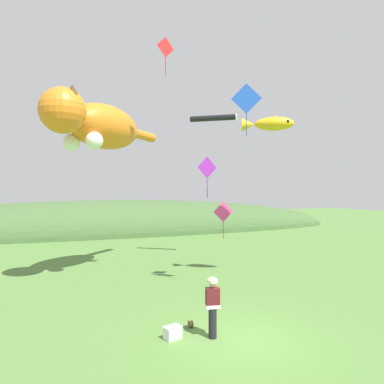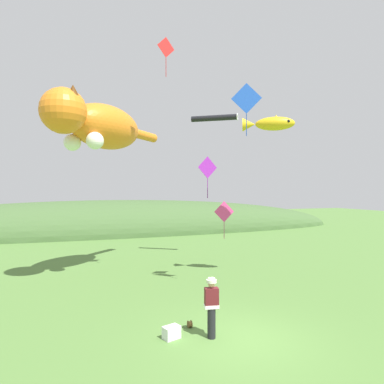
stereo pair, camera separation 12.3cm
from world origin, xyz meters
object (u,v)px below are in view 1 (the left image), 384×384
(picnic_cooler, at_px, (173,332))
(kite_giant_cat, at_px, (97,125))
(kite_diamond_violet, at_px, (207,168))
(kite_diamond_blue, at_px, (246,99))
(kite_spool, at_px, (191,324))
(kite_fish_windsock, at_px, (268,124))
(festival_attendant, at_px, (213,306))
(kite_tube_streamer, at_px, (214,118))
(kite_diamond_pink, at_px, (223,212))
(kite_diamond_red, at_px, (166,48))

(picnic_cooler, bearing_deg, kite_giant_cat, 100.40)
(kite_diamond_violet, height_order, kite_diamond_blue, kite_diamond_blue)
(kite_spool, relative_size, kite_fish_windsock, 0.09)
(festival_attendant, distance_m, kite_tube_streamer, 13.92)
(kite_spool, bearing_deg, kite_diamond_violet, 60.49)
(kite_tube_streamer, xyz_separation_m, kite_diamond_blue, (-1.94, -7.47, -0.87))
(kite_diamond_violet, bearing_deg, kite_fish_windsock, -8.42)
(picnic_cooler, height_order, kite_diamond_pink, kite_diamond_pink)
(kite_giant_cat, bearing_deg, picnic_cooler, -79.60)
(kite_giant_cat, xyz_separation_m, kite_diamond_violet, (4.59, -3.02, -2.18))
(kite_tube_streamer, height_order, kite_diamond_red, kite_diamond_red)
(picnic_cooler, distance_m, kite_diamond_violet, 7.74)
(picnic_cooler, bearing_deg, kite_fish_windsock, 35.29)
(festival_attendant, relative_size, picnic_cooler, 3.13)
(festival_attendant, distance_m, kite_diamond_red, 11.83)
(kite_diamond_red, xyz_separation_m, kite_diamond_pink, (3.64, 1.32, -7.83))
(kite_diamond_violet, xyz_separation_m, kite_diamond_blue, (0.76, -2.24, 2.66))
(kite_fish_windsock, relative_size, kite_diamond_violet, 1.28)
(kite_giant_cat, bearing_deg, kite_tube_streamer, 16.88)
(kite_diamond_red, bearing_deg, kite_diamond_blue, -53.41)
(festival_attendant, relative_size, kite_fish_windsock, 0.73)
(kite_fish_windsock, bearing_deg, kite_diamond_pink, 109.95)
(festival_attendant, relative_size, kite_diamond_blue, 0.83)
(kite_tube_streamer, distance_m, kite_diamond_red, 6.42)
(kite_diamond_blue, bearing_deg, kite_diamond_pink, 75.25)
(kite_spool, distance_m, kite_diamond_blue, 8.76)
(kite_spool, height_order, kite_fish_windsock, kite_fish_windsock)
(kite_giant_cat, bearing_deg, kite_diamond_red, -34.20)
(picnic_cooler, height_order, kite_diamond_red, kite_diamond_red)
(kite_fish_windsock, height_order, kite_diamond_violet, kite_fish_windsock)
(kite_fish_windsock, height_order, kite_diamond_red, kite_diamond_red)
(kite_fish_windsock, relative_size, kite_diamond_pink, 1.19)
(picnic_cooler, height_order, kite_giant_cat, kite_giant_cat)
(kite_spool, relative_size, kite_tube_streamer, 0.08)
(picnic_cooler, xyz_separation_m, kite_diamond_violet, (3.16, 4.79, 5.20))
(kite_diamond_blue, bearing_deg, kite_diamond_violet, 108.67)
(kite_diamond_pink, bearing_deg, picnic_cooler, -125.68)
(kite_diamond_red, relative_size, kite_diamond_pink, 0.91)
(kite_diamond_blue, bearing_deg, kite_diamond_red, 126.59)
(picnic_cooler, xyz_separation_m, kite_diamond_pink, (5.13, 7.14, 3.01))
(picnic_cooler, relative_size, kite_fish_windsock, 0.23)
(picnic_cooler, relative_size, kite_diamond_violet, 0.30)
(kite_diamond_violet, distance_m, kite_diamond_blue, 3.56)
(kite_spool, bearing_deg, kite_fish_windsock, 35.14)
(kite_fish_windsock, xyz_separation_m, kite_diamond_pink, (-1.01, 2.79, -4.33))
(kite_diamond_violet, bearing_deg, kite_tube_streamer, 62.72)
(kite_spool, distance_m, kite_diamond_pink, 8.46)
(kite_diamond_red, xyz_separation_m, kite_diamond_blue, (2.43, -3.27, -2.98))
(kite_tube_streamer, bearing_deg, kite_fish_windsock, -87.18)
(festival_attendant, relative_size, kite_giant_cat, 0.27)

